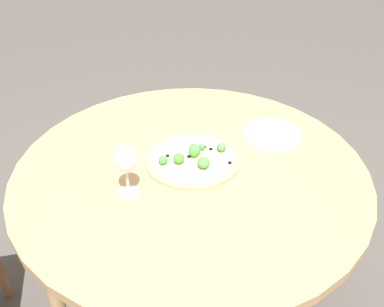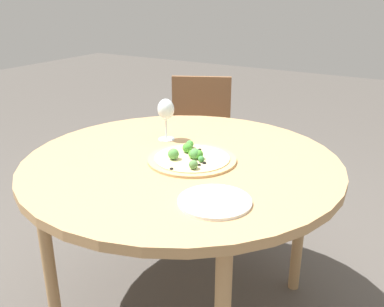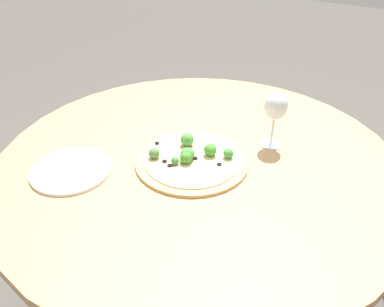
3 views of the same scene
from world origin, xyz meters
TOP-DOWN VIEW (x-y plane):
  - ground_plane at (0.00, 0.00)m, footprint 12.00×12.00m
  - dining_table at (0.00, 0.00)m, footprint 1.24×1.24m
  - pizza at (0.04, 0.00)m, footprint 0.34×0.34m
  - wine_glass at (-0.18, 0.16)m, footprint 0.07×0.07m
  - plate_near at (0.28, -0.26)m, footprint 0.23×0.23m

SIDE VIEW (x-z plane):
  - ground_plane at x=0.00m, z-range 0.00..0.00m
  - dining_table at x=0.00m, z-range 0.30..1.02m
  - plate_near at x=0.28m, z-range 0.72..0.73m
  - pizza at x=0.04m, z-range 0.70..0.76m
  - wine_glass at x=-0.18m, z-range 0.76..0.94m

